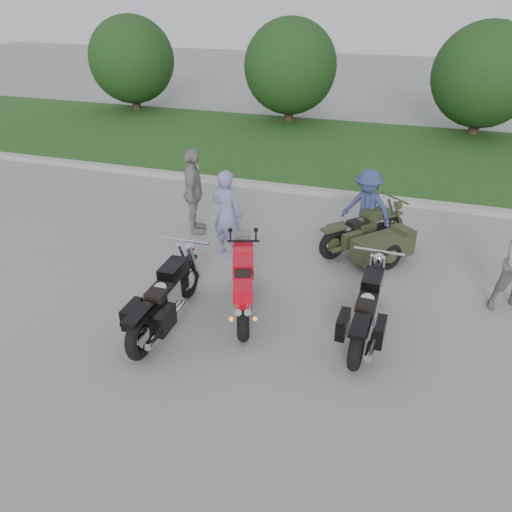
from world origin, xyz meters
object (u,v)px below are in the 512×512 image
(cruiser_left, at_px, (164,302))
(person_back, at_px, (193,192))
(sportbike_red, at_px, (243,285))
(cruiser_right, at_px, (367,312))
(person_stripe, at_px, (227,214))
(cruiser_sidecar, at_px, (373,241))
(person_denim, at_px, (367,208))

(cruiser_left, relative_size, person_back, 1.28)
(cruiser_left, height_order, person_back, person_back)
(sportbike_red, distance_m, cruiser_right, 2.00)
(sportbike_red, height_order, cruiser_right, sportbike_red)
(sportbike_red, bearing_deg, person_stripe, 98.75)
(sportbike_red, relative_size, person_back, 1.04)
(cruiser_left, height_order, cruiser_sidecar, cruiser_left)
(cruiser_left, distance_m, cruiser_sidecar, 4.44)
(sportbike_red, xyz_separation_m, person_stripe, (-1.03, 1.93, 0.33))
(cruiser_left, relative_size, cruiser_right, 1.03)
(sportbike_red, distance_m, cruiser_sidecar, 3.22)
(person_back, bearing_deg, sportbike_red, -161.48)
(sportbike_red, height_order, person_denim, person_denim)
(cruiser_left, height_order, cruiser_right, cruiser_left)
(person_back, bearing_deg, cruiser_sidecar, -110.03)
(sportbike_red, bearing_deg, person_denim, 45.18)
(cruiser_right, height_order, person_back, person_back)
(sportbike_red, distance_m, person_stripe, 2.21)
(cruiser_right, distance_m, person_back, 4.95)
(cruiser_sidecar, distance_m, person_denim, 0.76)
(person_stripe, height_order, person_denim, person_stripe)
(sportbike_red, xyz_separation_m, person_denim, (1.54, 3.25, 0.26))
(cruiser_sidecar, relative_size, person_back, 1.06)
(cruiser_left, distance_m, person_back, 3.64)
(cruiser_left, bearing_deg, cruiser_right, 12.11)
(cruiser_sidecar, bearing_deg, cruiser_left, -88.59)
(cruiser_sidecar, relative_size, person_stripe, 1.12)
(person_back, bearing_deg, cruiser_left, 177.50)
(cruiser_sidecar, bearing_deg, sportbike_red, -82.48)
(cruiser_right, bearing_deg, cruiser_left, -164.78)
(cruiser_right, distance_m, cruiser_sidecar, 2.68)
(sportbike_red, height_order, person_stripe, person_stripe)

